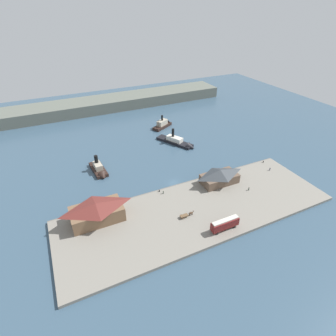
{
  "coord_description": "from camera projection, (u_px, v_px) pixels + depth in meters",
  "views": [
    {
      "loc": [
        -45.21,
        -89.31,
        71.97
      ],
      "look_at": [
        1.64,
        9.54,
        2.0
      ],
      "focal_mm": 28.4,
      "sensor_mm": 36.0,
      "label": 1
    }
  ],
  "objects": [
    {
      "name": "ground_plane",
      "position": [
        174.0,
        182.0,
        123.08
      ],
      "size": [
        320.0,
        320.0,
        0.0
      ],
      "primitive_type": "plane",
      "color": "#385166"
    },
    {
      "name": "quay_promenade",
      "position": [
        198.0,
        210.0,
        106.01
      ],
      "size": [
        110.0,
        36.0,
        1.2
      ],
      "primitive_type": "cube",
      "color": "gray",
      "rests_on": "ground"
    },
    {
      "name": "seawall_edge",
      "position": [
        177.0,
        186.0,
        120.07
      ],
      "size": [
        110.0,
        0.8,
        1.0
      ],
      "primitive_type": "cube",
      "color": "#666159",
      "rests_on": "ground"
    },
    {
      "name": "ferry_shed_east_terminal",
      "position": [
        97.0,
        212.0,
        98.63
      ],
      "size": [
        19.41,
        10.94,
        7.86
      ],
      "color": "brown",
      "rests_on": "quay_promenade"
    },
    {
      "name": "ferry_shed_central_terminal",
      "position": [
        220.0,
        176.0,
        119.24
      ],
      "size": [
        16.81,
        9.08,
        6.82
      ],
      "color": "brown",
      "rests_on": "quay_promenade"
    },
    {
      "name": "street_tram",
      "position": [
        225.0,
        224.0,
        95.23
      ],
      "size": [
        10.89,
        2.76,
        4.52
      ],
      "color": "maroon",
      "rests_on": "quay_promenade"
    },
    {
      "name": "horse_cart",
      "position": [
        186.0,
        215.0,
        101.59
      ],
      "size": [
        5.99,
        1.54,
        1.87
      ],
      "color": "brown",
      "rests_on": "quay_promenade"
    },
    {
      "name": "pedestrian_standing_center",
      "position": [
        163.0,
        192.0,
        113.74
      ],
      "size": [
        0.39,
        0.39,
        1.59
      ],
      "color": "#3D4C42",
      "rests_on": "quay_promenade"
    },
    {
      "name": "pedestrian_walking_east",
      "position": [
        270.0,
        169.0,
        129.21
      ],
      "size": [
        0.41,
        0.41,
        1.66
      ],
      "color": "#33384C",
      "rests_on": "quay_promenade"
    },
    {
      "name": "pedestrian_at_waters_edge",
      "position": [
        249.0,
        189.0,
        115.77
      ],
      "size": [
        0.42,
        0.42,
        1.69
      ],
      "color": "#3D4C42",
      "rests_on": "quay_promenade"
    },
    {
      "name": "mooring_post_center_west",
      "position": [
        263.0,
        162.0,
        135.46
      ],
      "size": [
        0.44,
        0.44,
        0.9
      ],
      "primitive_type": "cylinder",
      "color": "black",
      "rests_on": "quay_promenade"
    },
    {
      "name": "mooring_post_center_east",
      "position": [
        159.0,
        191.0,
        115.03
      ],
      "size": [
        0.44,
        0.44,
        0.9
      ],
      "primitive_type": "cylinder",
      "color": "black",
      "rests_on": "quay_promenade"
    },
    {
      "name": "ferry_approaching_west",
      "position": [
        163.0,
        124.0,
        175.49
      ],
      "size": [
        16.22,
        11.75,
        9.86
      ],
      "color": "black",
      "rests_on": "ground"
    },
    {
      "name": "ferry_near_quay",
      "position": [
        99.0,
        170.0,
        129.25
      ],
      "size": [
        6.65,
        16.64,
        9.72
      ],
      "color": "black",
      "rests_on": "ground"
    },
    {
      "name": "ferry_approaching_east",
      "position": [
        179.0,
        142.0,
        154.45
      ],
      "size": [
        16.45,
        24.78,
        10.48
      ],
      "color": "black",
      "rests_on": "ground"
    },
    {
      "name": "far_headland",
      "position": [
        110.0,
        103.0,
        204.66
      ],
      "size": [
        180.0,
        24.0,
        8.0
      ],
      "primitive_type": "cube",
      "color": "#60665B",
      "rests_on": "ground"
    }
  ]
}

